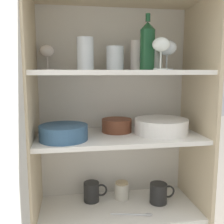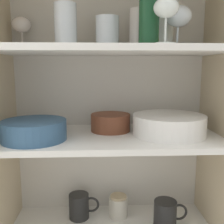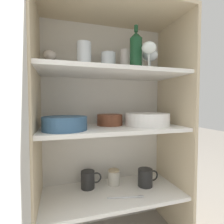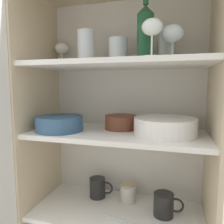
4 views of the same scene
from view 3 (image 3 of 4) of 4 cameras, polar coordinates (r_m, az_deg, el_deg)
name	(u,v)px [view 3 (image 3 of 4)]	position (r m, az deg, el deg)	size (l,w,h in m)	color
cupboard_back_panel	(105,125)	(1.14, -2.44, -4.42)	(0.80, 0.02, 1.26)	silver
cupboard_side_left	(36,133)	(0.93, -23.55, -6.35)	(0.02, 0.38, 1.26)	#CCB793
cupboard_side_right	(173,127)	(1.14, 19.43, -4.58)	(0.02, 0.38, 1.26)	#CCB793
cupboard_top_panel	(113,10)	(1.08, 0.28, 30.32)	(0.80, 0.38, 0.02)	#CCB793
shelf_board_lower	(113,194)	(1.08, 0.27, -25.10)	(0.76, 0.35, 0.02)	white
shelf_board_middle	(113,128)	(0.97, 0.27, -5.40)	(0.76, 0.35, 0.02)	white
shelf_board_upper	(113,73)	(0.97, 0.28, 12.60)	(0.76, 0.35, 0.02)	white
tumbler_glass_0	(126,62)	(1.08, 4.55, 15.87)	(0.07, 0.07, 0.14)	silver
tumbler_glass_1	(108,63)	(1.03, -1.21, 15.74)	(0.08, 0.08, 0.11)	white
tumbler_glass_2	(84,56)	(0.97, -9.13, 17.48)	(0.08, 0.08, 0.14)	white
tumbler_glass_3	(139,63)	(1.14, 8.72, 15.45)	(0.07, 0.07, 0.15)	white
wine_glass_0	(149,49)	(0.95, 11.97, 19.44)	(0.07, 0.07, 0.13)	white
wine_glass_1	(150,56)	(1.07, 12.38, 17.46)	(0.09, 0.09, 0.14)	white
wine_glass_2	(50,57)	(1.06, -19.67, 16.61)	(0.07, 0.07, 0.12)	silver
wine_bottle	(136,51)	(1.01, 7.82, 19.03)	(0.07, 0.07, 0.24)	#194728
plate_stack_white	(147,119)	(1.03, 11.32, -2.34)	(0.26, 0.26, 0.07)	white
mixing_bowl_large	(65,123)	(0.86, -15.14, -3.41)	(0.21, 0.21, 0.07)	#33567A
serving_bowl_small	(110,119)	(1.02, -0.69, -2.39)	(0.15, 0.15, 0.06)	brown
coffee_mug_primary	(88,179)	(1.11, -7.78, -21.00)	(0.12, 0.08, 0.10)	black
coffee_mug_extra_1	(146,177)	(1.14, 10.90, -20.23)	(0.13, 0.09, 0.10)	black
storage_jar	(114,177)	(1.14, 0.56, -20.47)	(0.08, 0.08, 0.09)	beige
serving_spoon	(129,197)	(1.02, 5.56, -25.91)	(0.20, 0.06, 0.01)	silver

